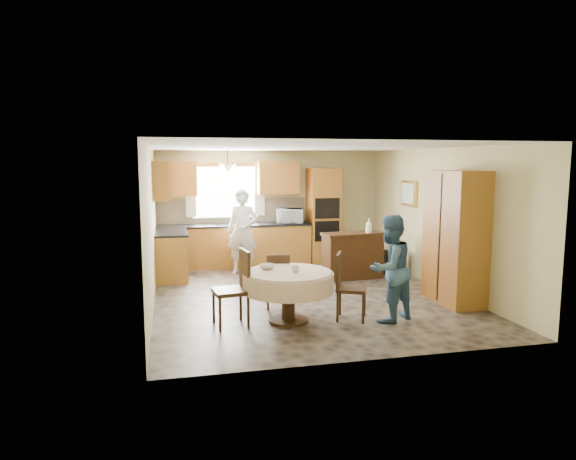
# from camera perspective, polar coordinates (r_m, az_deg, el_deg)

# --- Properties ---
(floor) EXTENTS (5.00, 6.00, 0.01)m
(floor) POSITION_cam_1_polar(r_m,az_deg,el_deg) (8.86, 1.83, -7.18)
(floor) COLOR brown
(floor) RESTS_ON ground
(ceiling) EXTENTS (5.00, 6.00, 0.01)m
(ceiling) POSITION_cam_1_polar(r_m,az_deg,el_deg) (8.57, 1.91, 9.20)
(ceiling) COLOR white
(ceiling) RESTS_ON wall_back
(wall_back) EXTENTS (5.00, 0.02, 2.50)m
(wall_back) POSITION_cam_1_polar(r_m,az_deg,el_deg) (11.54, -2.00, 2.58)
(wall_back) COLOR tan
(wall_back) RESTS_ON floor
(wall_front) EXTENTS (5.00, 0.02, 2.50)m
(wall_front) POSITION_cam_1_polar(r_m,az_deg,el_deg) (5.81, 9.57, -2.52)
(wall_front) COLOR tan
(wall_front) RESTS_ON floor
(wall_left) EXTENTS (0.02, 6.00, 2.50)m
(wall_left) POSITION_cam_1_polar(r_m,az_deg,el_deg) (8.34, -14.96, 0.38)
(wall_left) COLOR tan
(wall_left) RESTS_ON floor
(wall_right) EXTENTS (0.02, 6.00, 2.50)m
(wall_right) POSITION_cam_1_polar(r_m,az_deg,el_deg) (9.58, 16.47, 1.24)
(wall_right) COLOR tan
(wall_right) RESTS_ON floor
(window) EXTENTS (1.40, 0.03, 1.10)m
(window) POSITION_cam_1_polar(r_m,az_deg,el_deg) (11.34, -6.97, 4.21)
(window) COLOR white
(window) RESTS_ON wall_back
(curtain_left) EXTENTS (0.22, 0.02, 1.15)m
(curtain_left) POSITION_cam_1_polar(r_m,az_deg,el_deg) (11.23, -10.76, 4.36)
(curtain_left) COLOR white
(curtain_left) RESTS_ON wall_back
(curtain_right) EXTENTS (0.22, 0.02, 1.15)m
(curtain_right) POSITION_cam_1_polar(r_m,az_deg,el_deg) (11.39, -3.18, 4.52)
(curtain_right) COLOR white
(curtain_right) RESTS_ON wall_back
(base_cab_back) EXTENTS (3.30, 0.60, 0.88)m
(base_cab_back) POSITION_cam_1_polar(r_m,az_deg,el_deg) (11.21, -5.95, -1.78)
(base_cab_back) COLOR #AC782E
(base_cab_back) RESTS_ON floor
(counter_back) EXTENTS (3.30, 0.64, 0.04)m
(counter_back) POSITION_cam_1_polar(r_m,az_deg,el_deg) (11.14, -5.98, 0.55)
(counter_back) COLOR black
(counter_back) RESTS_ON base_cab_back
(base_cab_left) EXTENTS (0.60, 1.20, 0.88)m
(base_cab_left) POSITION_cam_1_polar(r_m,az_deg,el_deg) (10.24, -12.83, -2.83)
(base_cab_left) COLOR #AC782E
(base_cab_left) RESTS_ON floor
(counter_left) EXTENTS (0.64, 1.20, 0.04)m
(counter_left) POSITION_cam_1_polar(r_m,az_deg,el_deg) (10.17, -12.91, -0.28)
(counter_left) COLOR black
(counter_left) RESTS_ON base_cab_left
(backsplash) EXTENTS (3.30, 0.02, 0.55)m
(backsplash) POSITION_cam_1_polar(r_m,az_deg,el_deg) (11.40, -6.19, 2.12)
(backsplash) COLOR tan
(backsplash) RESTS_ON wall_back
(wall_cab_left) EXTENTS (0.85, 0.33, 0.72)m
(wall_cab_left) POSITION_cam_1_polar(r_m,az_deg,el_deg) (11.12, -12.32, 5.62)
(wall_cab_left) COLOR #BA822E
(wall_cab_left) RESTS_ON wall_back
(wall_cab_right) EXTENTS (0.90, 0.33, 0.72)m
(wall_cab_right) POSITION_cam_1_polar(r_m,az_deg,el_deg) (11.37, -1.11, 5.84)
(wall_cab_right) COLOR #BA822E
(wall_cab_right) RESTS_ON wall_back
(wall_cab_side) EXTENTS (0.33, 1.20, 0.72)m
(wall_cab_side) POSITION_cam_1_polar(r_m,az_deg,el_deg) (10.08, -13.85, 5.39)
(wall_cab_side) COLOR #BA822E
(wall_cab_side) RESTS_ON wall_left
(oven_tower) EXTENTS (0.66, 0.62, 2.12)m
(oven_tower) POSITION_cam_1_polar(r_m,az_deg,el_deg) (11.54, 3.92, 1.61)
(oven_tower) COLOR #AC782E
(oven_tower) RESTS_ON floor
(oven_upper) EXTENTS (0.56, 0.01, 0.45)m
(oven_upper) POSITION_cam_1_polar(r_m,az_deg,el_deg) (11.22, 4.40, 2.41)
(oven_upper) COLOR black
(oven_upper) RESTS_ON oven_tower
(oven_lower) EXTENTS (0.56, 0.01, 0.45)m
(oven_lower) POSITION_cam_1_polar(r_m,az_deg,el_deg) (11.27, 4.37, -0.12)
(oven_lower) COLOR black
(oven_lower) RESTS_ON oven_tower
(pendant) EXTENTS (0.36, 0.36, 0.18)m
(pendant) POSITION_cam_1_polar(r_m,az_deg,el_deg) (10.84, -6.73, 6.81)
(pendant) COLOR beige
(pendant) RESTS_ON ceiling
(sideboard) EXTENTS (1.22, 0.59, 0.84)m
(sideboard) POSITION_cam_1_polar(r_m,az_deg,el_deg) (10.06, 7.19, -2.99)
(sideboard) COLOR #3C2510
(sideboard) RESTS_ON floor
(space_heater) EXTENTS (0.39, 0.29, 0.51)m
(space_heater) POSITION_cam_1_polar(r_m,az_deg,el_deg) (10.53, 11.81, -3.54)
(space_heater) COLOR black
(space_heater) RESTS_ON floor
(cupboard) EXTENTS (0.56, 1.11, 2.12)m
(cupboard) POSITION_cam_1_polar(r_m,az_deg,el_deg) (8.61, 18.09, -0.78)
(cupboard) COLOR #AC782E
(cupboard) RESTS_ON floor
(dining_table) EXTENTS (1.29, 1.29, 0.73)m
(dining_table) POSITION_cam_1_polar(r_m,az_deg,el_deg) (7.26, 0.03, -5.87)
(dining_table) COLOR #3C2510
(dining_table) RESTS_ON floor
(chair_left) EXTENTS (0.51, 0.51, 1.06)m
(chair_left) POSITION_cam_1_polar(r_m,az_deg,el_deg) (7.15, -5.75, -6.00)
(chair_left) COLOR #3C2510
(chair_left) RESTS_ON floor
(chair_back) EXTENTS (0.43, 0.43, 0.86)m
(chair_back) POSITION_cam_1_polar(r_m,az_deg,el_deg) (7.94, -1.11, -5.40)
(chair_back) COLOR #3C2510
(chair_back) RESTS_ON floor
(chair_right) EXTENTS (0.55, 0.55, 0.97)m
(chair_right) POSITION_cam_1_polar(r_m,az_deg,el_deg) (7.45, 6.47, -5.86)
(chair_right) COLOR #3C2510
(chair_right) RESTS_ON floor
(framed_picture) EXTENTS (0.06, 0.62, 0.51)m
(framed_picture) POSITION_cam_1_polar(r_m,az_deg,el_deg) (10.55, 13.29, 3.98)
(framed_picture) COLOR gold
(framed_picture) RESTS_ON wall_right
(microwave) EXTENTS (0.62, 0.47, 0.32)m
(microwave) POSITION_cam_1_polar(r_m,az_deg,el_deg) (11.29, 0.16, 1.59)
(microwave) COLOR silver
(microwave) RESTS_ON counter_back
(person_sink) EXTENTS (0.73, 0.60, 1.72)m
(person_sink) POSITION_cam_1_polar(r_m,az_deg,el_deg) (10.39, -5.07, -0.19)
(person_sink) COLOR silver
(person_sink) RESTS_ON floor
(person_dining) EXTENTS (0.92, 0.84, 1.52)m
(person_dining) POSITION_cam_1_polar(r_m,az_deg,el_deg) (7.41, 11.25, -4.22)
(person_dining) COLOR #335370
(person_dining) RESTS_ON floor
(bowl_sideboard) EXTENTS (0.24, 0.24, 0.05)m
(bowl_sideboard) POSITION_cam_1_polar(r_m,az_deg,el_deg) (9.86, 5.13, -0.56)
(bowl_sideboard) COLOR #B2B2B2
(bowl_sideboard) RESTS_ON sideboard
(bottle_sideboard) EXTENTS (0.14, 0.14, 0.32)m
(bottle_sideboard) POSITION_cam_1_polar(r_m,az_deg,el_deg) (10.09, 8.97, 0.35)
(bottle_sideboard) COLOR silver
(bottle_sideboard) RESTS_ON sideboard
(cup_table) EXTENTS (0.14, 0.14, 0.09)m
(cup_table) POSITION_cam_1_polar(r_m,az_deg,el_deg) (7.19, 0.83, -4.34)
(cup_table) COLOR #B2B2B2
(cup_table) RESTS_ON dining_table
(bowl_table) EXTENTS (0.24, 0.24, 0.07)m
(bowl_table) POSITION_cam_1_polar(r_m,az_deg,el_deg) (7.39, -2.34, -4.08)
(bowl_table) COLOR #B2B2B2
(bowl_table) RESTS_ON dining_table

